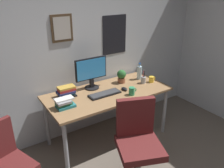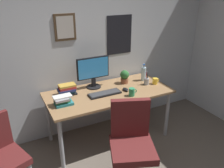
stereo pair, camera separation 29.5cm
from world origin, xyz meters
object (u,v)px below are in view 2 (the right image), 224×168
(water_bottle, at_px, (143,74))
(book_stack_right, at_px, (67,89))
(coffee_mug_far, at_px, (155,81))
(office_chair, at_px, (131,140))
(book_stack_left, at_px, (63,101))
(pen_cup, at_px, (146,81))
(monitor, at_px, (93,71))
(coffee_mug_near, at_px, (132,92))
(computer_mouse, at_px, (126,89))
(potted_plant, at_px, (125,76))
(keyboard, at_px, (105,94))

(water_bottle, bearing_deg, book_stack_right, 177.65)
(coffee_mug_far, bearing_deg, office_chair, -139.07)
(office_chair, relative_size, book_stack_left, 4.26)
(book_stack_right, bearing_deg, coffee_mug_far, -11.10)
(water_bottle, bearing_deg, pen_cup, -108.35)
(monitor, height_order, coffee_mug_far, monitor)
(book_stack_left, bearing_deg, office_chair, -53.25)
(water_bottle, height_order, coffee_mug_near, water_bottle)
(computer_mouse, distance_m, potted_plant, 0.28)
(computer_mouse, distance_m, water_bottle, 0.48)
(keyboard, bearing_deg, coffee_mug_far, -0.88)
(book_stack_left, bearing_deg, book_stack_right, 61.80)
(coffee_mug_far, height_order, book_stack_left, book_stack_left)
(monitor, relative_size, coffee_mug_far, 4.07)
(computer_mouse, bearing_deg, keyboard, 175.49)
(book_stack_right, bearing_deg, office_chair, -67.76)
(office_chair, bearing_deg, coffee_mug_near, 58.72)
(water_bottle, relative_size, coffee_mug_far, 2.23)
(office_chair, relative_size, computer_mouse, 8.64)
(keyboard, relative_size, potted_plant, 2.21)
(coffee_mug_near, xyz_separation_m, pen_cup, (0.38, 0.22, 0.00))
(office_chair, relative_size, water_bottle, 3.76)
(pen_cup, height_order, book_stack_right, pen_cup)
(water_bottle, height_order, coffee_mug_far, water_bottle)
(coffee_mug_near, bearing_deg, keyboard, 147.06)
(coffee_mug_near, distance_m, potted_plant, 0.43)
(coffee_mug_near, distance_m, pen_cup, 0.43)
(coffee_mug_near, height_order, book_stack_right, book_stack_right)
(keyboard, bearing_deg, water_bottle, 14.06)
(keyboard, bearing_deg, potted_plant, 27.24)
(computer_mouse, distance_m, pen_cup, 0.38)
(keyboard, bearing_deg, monitor, 97.59)
(monitor, height_order, computer_mouse, monitor)
(monitor, height_order, keyboard, monitor)
(keyboard, xyz_separation_m, coffee_mug_far, (0.80, -0.01, 0.03))
(book_stack_left, relative_size, book_stack_right, 0.96)
(coffee_mug_near, height_order, pen_cup, pen_cup)
(coffee_mug_near, distance_m, book_stack_right, 0.84)
(coffee_mug_far, xyz_separation_m, book_stack_right, (-1.23, 0.24, 0.03))
(computer_mouse, relative_size, coffee_mug_far, 0.97)
(computer_mouse, height_order, coffee_mug_near, coffee_mug_near)
(keyboard, xyz_separation_m, potted_plant, (0.42, 0.22, 0.09))
(office_chair, distance_m, coffee_mug_far, 1.14)
(book_stack_right, bearing_deg, pen_cup, -10.49)
(keyboard, height_order, computer_mouse, computer_mouse)
(office_chair, bearing_deg, pen_cup, 47.09)
(office_chair, distance_m, computer_mouse, 0.82)
(keyboard, distance_m, book_stack_left, 0.57)
(monitor, height_order, potted_plant, monitor)
(potted_plant, relative_size, pen_cup, 0.98)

